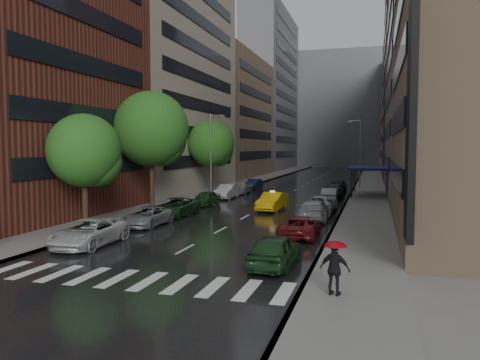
% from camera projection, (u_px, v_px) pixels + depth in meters
% --- Properties ---
extents(ground, '(220.00, 220.00, 0.00)m').
position_uv_depth(ground, '(151.00, 268.00, 21.15)').
color(ground, gray).
rests_on(ground, ground).
extents(road, '(14.00, 140.00, 0.01)m').
position_uv_depth(road, '(306.00, 184.00, 69.07)').
color(road, black).
rests_on(road, ground).
extents(sidewalk_left, '(4.00, 140.00, 0.15)m').
position_uv_depth(sidewalk_left, '(248.00, 182.00, 71.55)').
color(sidewalk_left, gray).
rests_on(sidewalk_left, ground).
extents(sidewalk_right, '(4.00, 140.00, 0.15)m').
position_uv_depth(sidewalk_right, '(369.00, 185.00, 66.58)').
color(sidewalk_right, gray).
rests_on(sidewalk_right, ground).
extents(crosswalk, '(13.15, 2.80, 0.01)m').
position_uv_depth(crosswalk, '(133.00, 280.00, 19.17)').
color(crosswalk, silver).
rests_on(crosswalk, ground).
extents(buildings_left, '(8.00, 108.00, 38.00)m').
position_uv_depth(buildings_left, '(227.00, 86.00, 80.53)').
color(buildings_left, maroon).
rests_on(buildings_left, ground).
extents(buildings_right, '(8.05, 109.10, 36.00)m').
position_uv_depth(buildings_right, '(413.00, 84.00, 70.30)').
color(buildings_right, '#937A5B').
rests_on(buildings_right, ground).
extents(building_far, '(40.00, 14.00, 32.00)m').
position_uv_depth(building_far, '(340.00, 110.00, 133.13)').
color(building_far, slate).
rests_on(building_far, ground).
extents(tree_near, '(4.79, 4.79, 7.64)m').
position_uv_depth(tree_near, '(84.00, 151.00, 30.50)').
color(tree_near, '#382619').
rests_on(tree_near, ground).
extents(tree_mid, '(6.40, 6.40, 10.19)m').
position_uv_depth(tree_mid, '(151.00, 129.00, 39.60)').
color(tree_mid, '#382619').
rests_on(tree_mid, ground).
extents(tree_far, '(5.41, 5.41, 8.62)m').
position_uv_depth(tree_far, '(211.00, 143.00, 54.07)').
color(tree_far, '#382619').
rests_on(tree_far, ground).
extents(taxi, '(2.09, 4.89, 1.57)m').
position_uv_depth(taxi, '(272.00, 202.00, 40.21)').
color(taxi, '#E2AE0B').
rests_on(taxi, ground).
extents(parked_cars_left, '(2.59, 41.17, 1.59)m').
position_uv_depth(parked_cars_left, '(194.00, 202.00, 40.68)').
color(parked_cars_left, beige).
rests_on(parked_cars_left, ground).
extents(parked_cars_right, '(2.61, 42.82, 1.56)m').
position_uv_depth(parked_cars_right, '(321.00, 203.00, 39.53)').
color(parked_cars_right, '#19381A').
rests_on(parked_cars_right, ground).
extents(ped_red_umbrella, '(1.18, 0.82, 2.01)m').
position_uv_depth(ped_red_umbrella, '(335.00, 263.00, 16.65)').
color(ped_red_umbrella, black).
rests_on(ped_red_umbrella, sidewalk_right).
extents(street_lamp_left, '(1.74, 0.22, 9.00)m').
position_uv_depth(street_lamp_left, '(212.00, 152.00, 51.69)').
color(street_lamp_left, gray).
rests_on(street_lamp_left, sidewalk_left).
extents(street_lamp_right, '(1.74, 0.22, 9.00)m').
position_uv_depth(street_lamp_right, '(360.00, 152.00, 61.80)').
color(street_lamp_right, gray).
rests_on(street_lamp_right, sidewalk_right).
extents(awning, '(4.00, 8.00, 3.12)m').
position_uv_depth(awning, '(368.00, 168.00, 51.99)').
color(awning, navy).
rests_on(awning, sidewalk_right).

